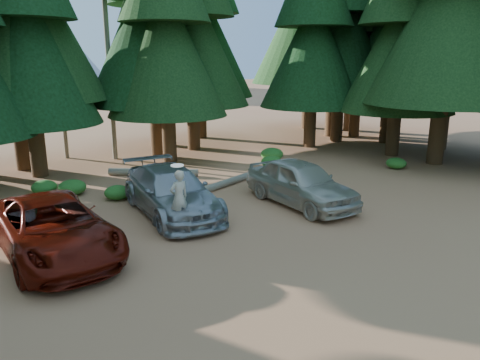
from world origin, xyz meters
The scene contains 17 objects.
ground centered at (0.00, 0.00, 0.00)m, with size 160.00×160.00×0.00m, color #AF6D4A.
forest_belt_north centered at (0.00, 15.00, 0.00)m, with size 36.00×7.00×22.00m, color black, non-canonical shape.
snag_front centered at (0.80, 14.50, 6.00)m, with size 0.24×0.24×12.00m, color #6E6A58.
snag_back centered at (-1.20, 16.00, 5.00)m, with size 0.20×0.20×10.00m, color #6E6A58.
red_pickup centered at (-4.27, 3.84, 0.74)m, with size 2.45×5.31×1.48m, color #5E1208.
silver_minivan_center centered at (-0.34, 5.20, 0.75)m, with size 2.10×5.17×1.50m, color #A3A6AB.
silver_minivan_right centered at (3.83, 3.71, 0.78)m, with size 1.84×4.58×1.56m, color beige.
frisbee_player centered at (-0.95, 3.31, 1.14)m, with size 0.63×0.46×1.74m.
log_left centered at (-4.65, 8.16, 0.14)m, with size 0.29×0.29×4.00m, color #6E6A58.
log_mid centered at (1.08, 10.23, 0.16)m, with size 0.32×0.32×3.87m, color #6E6A58.
log_right centered at (2.56, 7.00, 0.14)m, with size 0.28×0.28×4.31m, color #6E6A58.
shrub_left centered at (-3.41, 9.88, 0.26)m, with size 0.93×0.93×0.51m, color #22601D.
shrub_center_left centered at (-2.56, 9.19, 0.28)m, with size 1.02×1.02×0.56m, color #22601D.
shrub_center_right centered at (-1.33, 7.73, 0.25)m, with size 0.91×0.91×0.50m, color #22601D.
shrub_right centered at (6.28, 8.73, 0.27)m, with size 0.98×0.98×0.54m, color #22601D.
shrub_far_right centered at (7.23, 10.00, 0.31)m, with size 1.12×1.12×0.61m, color #22601D.
shrub_edge_east centered at (10.97, 5.50, 0.25)m, with size 0.91×0.91×0.50m, color #22601D.
Camera 1 is at (-6.28, -8.23, 5.00)m, focal length 35.00 mm.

